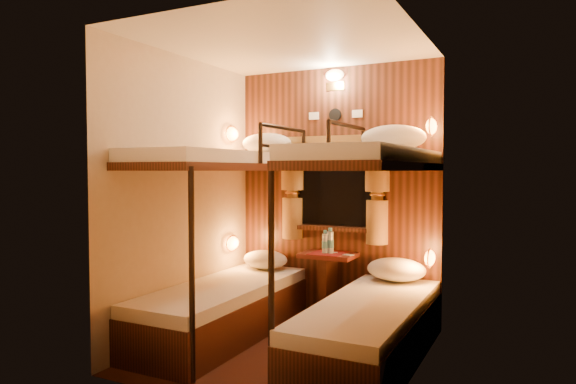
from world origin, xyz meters
The scene contains 22 objects.
floor centered at (0.00, 0.00, 0.00)m, with size 2.10×2.10×0.00m, color black.
ceiling centered at (0.00, 0.00, 2.40)m, with size 2.10×2.10×0.00m, color silver.
wall_back centered at (0.00, 1.05, 1.20)m, with size 2.40×2.40×0.00m, color #C6B293.
wall_front centered at (0.00, -1.05, 1.20)m, with size 2.40×2.40×0.00m, color #C6B293.
wall_left centered at (-1.00, 0.00, 1.20)m, with size 2.40×2.40×0.00m, color #C6B293.
wall_right centered at (1.00, 0.00, 1.20)m, with size 2.40×2.40×0.00m, color #C6B293.
back_panel centered at (0.00, 1.04, 1.20)m, with size 2.00×0.03×2.40m, color black.
bunk_left centered at (-0.65, 0.07, 0.56)m, with size 0.72×1.90×1.82m.
bunk_right centered at (0.65, 0.07, 0.56)m, with size 0.72×1.90×1.82m.
window centered at (0.00, 1.00, 1.18)m, with size 1.00×0.12×0.79m.
curtains centered at (0.00, 0.97, 1.26)m, with size 1.10×0.22×1.00m.
back_fixtures centered at (0.00, 1.00, 2.25)m, with size 0.54×0.09×0.48m.
reading_lamps centered at (0.00, 0.70, 1.24)m, with size 2.00×0.20×1.25m.
table centered at (0.00, 0.85, 0.41)m, with size 0.50×0.34×0.66m.
bottle_left centered at (-0.02, 0.82, 0.74)m, with size 0.06×0.06×0.22m.
bottle_right centered at (0.02, 0.84, 0.75)m, with size 0.07×0.07×0.24m.
sachet_a centered at (0.21, 0.82, 0.65)m, with size 0.09×0.07×0.01m, color silver.
sachet_b centered at (0.04, 0.88, 0.65)m, with size 0.08×0.06×0.01m, color silver.
pillow_lower_left centered at (-0.65, 0.81, 0.55)m, with size 0.46×0.33×0.18m, color silver.
pillow_lower_right centered at (0.65, 0.82, 0.56)m, with size 0.51×0.37×0.20m, color silver.
pillow_upper_left centered at (-0.65, 0.84, 1.69)m, with size 0.51×0.36×0.20m, color silver.
pillow_upper_right centered at (0.65, 0.68, 1.70)m, with size 0.55×0.39×0.22m, color silver.
Camera 1 is at (1.78, -3.57, 1.42)m, focal length 32.00 mm.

